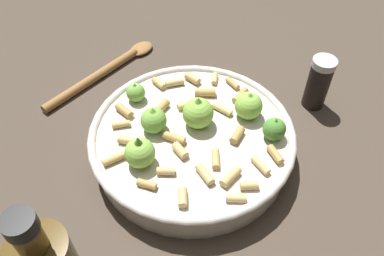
{
  "coord_description": "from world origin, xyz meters",
  "views": [
    {
      "loc": [
        -0.2,
        -0.33,
        0.49
      ],
      "look_at": [
        0.0,
        0.0,
        0.06
      ],
      "focal_mm": 37.23,
      "sensor_mm": 36.0,
      "label": 1
    }
  ],
  "objects": [
    {
      "name": "ground_plane",
      "position": [
        0.0,
        0.0,
        0.0
      ],
      "size": [
        2.4,
        2.4,
        0.0
      ],
      "primitive_type": "plane",
      "color": "#42382D"
    },
    {
      "name": "cooking_pan",
      "position": [
        0.0,
        0.0,
        0.03
      ],
      "size": [
        0.31,
        0.31,
        0.1
      ],
      "color": "beige",
      "rests_on": "ground"
    },
    {
      "name": "pepper_shaker",
      "position": [
        0.24,
        -0.02,
        0.05
      ],
      "size": [
        0.04,
        0.04,
        0.1
      ],
      "color": "black",
      "rests_on": "ground"
    },
    {
      "name": "wooden_spoon",
      "position": [
        -0.03,
        0.25,
        0.01
      ],
      "size": [
        0.25,
        0.1,
        0.02
      ],
      "color": "olive",
      "rests_on": "ground"
    }
  ]
}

